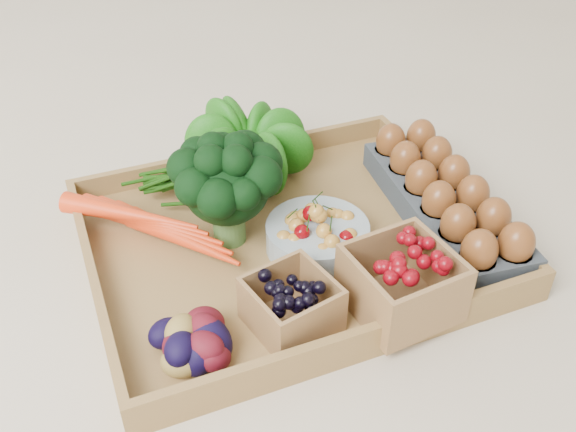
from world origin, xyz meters
name	(u,v)px	position (x,y,z in m)	size (l,w,h in m)	color
ground	(288,249)	(0.00, 0.00, 0.00)	(4.00, 4.00, 0.00)	beige
tray	(288,245)	(0.00, 0.00, 0.01)	(0.55, 0.45, 0.01)	olive
carrots	(159,227)	(-0.17, 0.07, 0.04)	(0.21, 0.15, 0.05)	#EF3911
lettuce	(246,139)	(0.01, 0.19, 0.08)	(0.13, 0.13, 0.13)	#0F4B0B
broccoli	(228,206)	(-0.07, 0.04, 0.07)	(0.15, 0.15, 0.12)	black
cherry_bowl	(317,236)	(0.03, -0.03, 0.03)	(0.14, 0.14, 0.04)	#8C9EA5
egg_carton	(443,206)	(0.23, -0.03, 0.03)	(0.12, 0.34, 0.04)	#3B424B
potatoes	(193,338)	(-0.18, -0.16, 0.05)	(0.12, 0.12, 0.07)	#470B15
punnet_blackberry	(291,304)	(-0.06, -0.15, 0.05)	(0.10, 0.10, 0.07)	black
punnet_raspberry	(402,282)	(0.08, -0.17, 0.06)	(0.12, 0.12, 0.08)	#68040C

